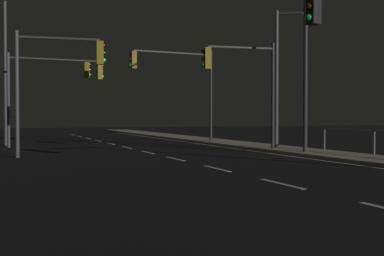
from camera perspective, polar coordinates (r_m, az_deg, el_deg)
ground_plane at (r=20.99m, az=-2.21°, el=-3.21°), size 112.00×112.00×0.00m
sidewalk_right at (r=23.71m, az=12.40°, el=-2.55°), size 2.42×77.00×0.14m
lane_markings_center at (r=24.32m, az=-4.80°, el=-2.58°), size 0.14×50.00×0.01m
lane_edge_line at (r=27.40m, az=4.13°, el=-2.14°), size 0.14×53.00×0.01m
traffic_light_mid_left at (r=24.47m, az=5.28°, el=5.73°), size 3.47×0.57×4.84m
traffic_light_near_left at (r=31.78m, az=-15.29°, el=4.87°), size 4.74×0.54×5.11m
traffic_light_mid_right at (r=16.58m, az=17.89°, el=8.87°), size 3.92×0.72×5.26m
traffic_light_far_center at (r=22.27m, az=-14.10°, el=6.07°), size 3.56×0.53×5.00m
traffic_light_overhead_east at (r=30.99m, az=-1.68°, el=5.64°), size 5.23×0.91×5.37m
traffic_light_far_right at (r=29.94m, az=-14.45°, el=4.90°), size 5.19×0.80×4.94m
street_lamp_mid_block at (r=26.10m, az=9.61°, el=6.65°), size 1.55×1.04×6.52m
street_lamp_corner at (r=22.94m, az=12.23°, el=9.47°), size 0.76×1.97×8.03m
street_lamp_across_street at (r=31.64m, az=-19.59°, el=6.77°), size 1.52×0.91×7.97m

